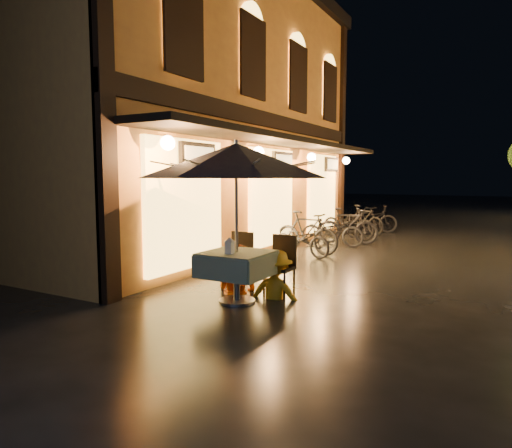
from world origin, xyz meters
The scene contains 16 objects.
ground centered at (0.00, 0.00, 0.00)m, with size 90.00×90.00×0.00m, color black.
west_building centered at (-5.72, 4.00, 3.71)m, with size 5.90×11.40×7.40m.
cafe_table centered at (-1.77, -0.41, 0.59)m, with size 0.99×0.99×0.78m.
patio_umbrella centered at (-1.77, -0.41, 2.15)m, with size 2.87×2.87×2.46m.
cafe_chair_left centered at (-2.17, 0.32, 0.54)m, with size 0.42×0.42×0.97m.
cafe_chair_right centered at (-1.37, 0.32, 0.54)m, with size 0.42×0.42×0.97m.
table_lantern centered at (-1.77, -0.61, 0.92)m, with size 0.16×0.16×0.25m.
person_orange centered at (-2.11, 0.14, 0.79)m, with size 0.77×0.60×1.58m, color #CF4B03.
person_yellow centered at (-1.37, 0.13, 0.74)m, with size 0.96×0.55×1.49m, color #FFAF19.
bicycle_0 centered at (-2.53, 3.78, 0.42)m, with size 0.55×1.58×0.83m, color black.
bicycle_1 centered at (-2.59, 4.24, 0.53)m, with size 0.50×1.77×1.06m, color black.
bicycle_2 centered at (-2.43, 5.66, 0.45)m, with size 0.60×1.72×0.90m, color black.
bicycle_3 centered at (-2.21, 6.32, 0.52)m, with size 0.49×1.72×1.03m, color black.
bicycle_4 centered at (-2.56, 7.47, 0.50)m, with size 0.66×1.89×0.99m, color black.
bicycle_5 centered at (-2.44, 8.73, 0.49)m, with size 0.46×1.62×0.97m, color black.
bicycle_6 centered at (-2.39, 9.39, 0.48)m, with size 0.63×1.81×0.95m, color black.
Camera 1 is at (1.82, -6.23, 1.91)m, focal length 32.00 mm.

